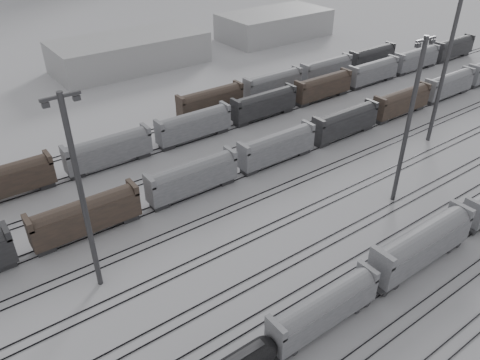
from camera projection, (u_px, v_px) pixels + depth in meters
ground at (396, 288)px, 56.43m from camera, size 900.00×900.00×0.00m
tracks at (298, 217)px, 68.36m from camera, size 220.00×71.50×0.16m
hopper_car_a at (324, 308)px, 49.69m from camera, size 14.09×2.80×5.04m
hopper_car_b at (422, 243)px, 57.88m from camera, size 16.50×3.28×5.90m
light_mast_b at (81, 194)px, 50.17m from camera, size 3.95×0.63×24.71m
light_mast_c at (409, 121)px, 65.45m from camera, size 4.02×0.64×25.15m
light_mast_d at (446, 64)px, 81.79m from camera, size 4.47×0.72×27.95m
bg_string_near at (277, 148)px, 80.85m from camera, size 151.00×3.00×5.60m
bg_string_mid at (264, 105)px, 96.81m from camera, size 151.00×3.00×5.60m
bg_string_far at (300, 78)px, 111.06m from camera, size 66.00×3.00×5.60m
warehouse_mid at (130, 52)px, 124.31m from camera, size 40.00×18.00×8.00m
warehouse_right at (275, 25)px, 149.38m from camera, size 35.00×18.00×8.00m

